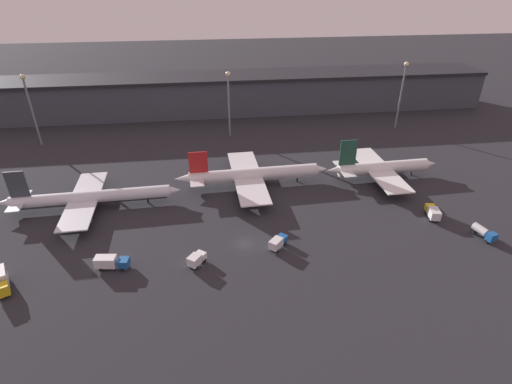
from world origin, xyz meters
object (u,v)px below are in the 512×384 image
object	(u,v)px
airplane_2	(381,168)
service_vehicle_1	(196,259)
service_vehicle_3	(111,262)
service_vehicle_5	(484,232)
service_vehicle_2	(1,280)
airplane_0	(90,198)
service_vehicle_4	(433,212)
airplane_1	(252,175)
service_vehicle_0	(278,242)

from	to	relation	value
airplane_2	service_vehicle_1	bearing A→B (deg)	-150.62
service_vehicle_3	service_vehicle_5	bearing A→B (deg)	7.06
airplane_2	service_vehicle_2	world-z (taller)	airplane_2
service_vehicle_1	service_vehicle_3	xyz separation A→B (m)	(-18.72, 1.26, 0.15)
service_vehicle_1	service_vehicle_3	size ratio (longest dim) A/B	0.66
airplane_0	service_vehicle_2	xyz separation A→B (m)	(-10.97, -30.51, -1.02)
service_vehicle_1	service_vehicle_4	xyz separation A→B (m)	(62.09, 11.47, 0.10)
service_vehicle_3	airplane_1	bearing A→B (deg)	50.79
airplane_0	service_vehicle_0	world-z (taller)	airplane_0
airplane_0	service_vehicle_1	size ratio (longest dim) A/B	9.86
service_vehicle_2	service_vehicle_3	distance (m)	21.48
service_vehicle_2	service_vehicle_4	bearing A→B (deg)	72.17
airplane_2	service_vehicle_0	distance (m)	49.40
service_vehicle_0	service_vehicle_4	bearing A→B (deg)	-37.94
service_vehicle_2	service_vehicle_5	bearing A→B (deg)	66.41
service_vehicle_2	service_vehicle_3	bearing A→B (deg)	74.20
service_vehicle_5	airplane_0	bearing A→B (deg)	-119.49
service_vehicle_2	service_vehicle_5	size ratio (longest dim) A/B	1.21
service_vehicle_0	service_vehicle_3	bearing A→B (deg)	136.01
service_vehicle_2	service_vehicle_3	xyz separation A→B (m)	(21.17, 3.64, -0.39)
airplane_0	service_vehicle_4	distance (m)	92.54
service_vehicle_4	service_vehicle_5	xyz separation A→B (m)	(7.85, -10.07, -0.08)
airplane_1	airplane_2	xyz separation A→B (m)	(40.59, -0.21, -0.10)
service_vehicle_1	service_vehicle_3	world-z (taller)	service_vehicle_3
service_vehicle_0	service_vehicle_4	distance (m)	43.67
service_vehicle_0	service_vehicle_4	xyz separation A→B (m)	(43.00, 7.59, 0.11)
service_vehicle_2	service_vehicle_4	world-z (taller)	service_vehicle_2
service_vehicle_3	service_vehicle_5	world-z (taller)	service_vehicle_3
airplane_1	service_vehicle_4	world-z (taller)	airplane_1
service_vehicle_0	service_vehicle_2	size ratio (longest dim) A/B	0.72
airplane_2	service_vehicle_0	world-z (taller)	airplane_2
service_vehicle_0	service_vehicle_1	size ratio (longest dim) A/B	1.11
airplane_1	service_vehicle_4	size ratio (longest dim) A/B	7.05
airplane_1	service_vehicle_0	size ratio (longest dim) A/B	8.43
airplane_2	service_vehicle_3	world-z (taller)	airplane_2
airplane_0	service_vehicle_3	bearing A→B (deg)	-71.31
service_vehicle_3	service_vehicle_5	xyz separation A→B (m)	(88.67, 0.14, -0.13)
airplane_0	service_vehicle_0	distance (m)	53.81
airplane_2	service_vehicle_4	world-z (taller)	airplane_2
airplane_1	service_vehicle_5	size ratio (longest dim) A/B	7.34
airplane_1	service_vehicle_4	bearing A→B (deg)	-29.82
airplane_0	service_vehicle_1	distance (m)	40.37
airplane_1	service_vehicle_5	world-z (taller)	airplane_1
airplane_0	airplane_1	xyz separation A→B (m)	(45.66, 7.18, 0.32)
service_vehicle_1	service_vehicle_0	bearing A→B (deg)	-41.74
service_vehicle_0	service_vehicle_3	xyz separation A→B (m)	(-37.82, -2.61, 0.16)
service_vehicle_2	service_vehicle_1	bearing A→B (deg)	67.85
airplane_2	service_vehicle_1	size ratio (longest dim) A/B	7.31
service_vehicle_4	service_vehicle_5	distance (m)	12.77
service_vehicle_0	service_vehicle_5	bearing A→B (deg)	-50.74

